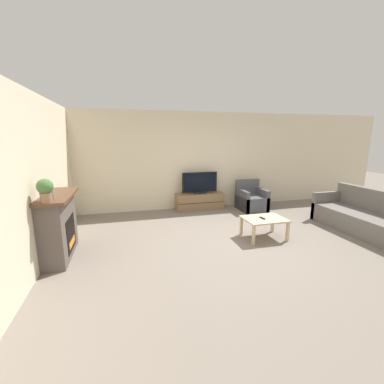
{
  "coord_description": "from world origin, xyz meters",
  "views": [
    {
      "loc": [
        -2.12,
        -4.44,
        2.0
      ],
      "look_at": [
        -0.73,
        0.78,
        0.85
      ],
      "focal_mm": 24.0,
      "sensor_mm": 36.0,
      "label": 1
    }
  ],
  "objects_px": {
    "tv_stand": "(200,201)",
    "coffee_table": "(264,221)",
    "fireplace": "(59,225)",
    "tv": "(200,184)",
    "potted_plant": "(45,189)",
    "mantel_vase_left": "(49,191)",
    "remote": "(262,218)",
    "couch": "(372,221)",
    "armchair": "(251,200)"
  },
  "relations": [
    {
      "from": "tv_stand",
      "to": "coffee_table",
      "type": "height_order",
      "value": "tv_stand"
    },
    {
      "from": "fireplace",
      "to": "tv",
      "type": "distance_m",
      "value": 3.85
    },
    {
      "from": "potted_plant",
      "to": "coffee_table",
      "type": "height_order",
      "value": "potted_plant"
    },
    {
      "from": "fireplace",
      "to": "mantel_vase_left",
      "type": "height_order",
      "value": "mantel_vase_left"
    },
    {
      "from": "fireplace",
      "to": "potted_plant",
      "type": "relative_size",
      "value": 3.79
    },
    {
      "from": "potted_plant",
      "to": "remote",
      "type": "height_order",
      "value": "potted_plant"
    },
    {
      "from": "tv",
      "to": "couch",
      "type": "distance_m",
      "value": 4.07
    },
    {
      "from": "mantel_vase_left",
      "to": "potted_plant",
      "type": "distance_m",
      "value": 0.17
    },
    {
      "from": "fireplace",
      "to": "remote",
      "type": "relative_size",
      "value": 8.48
    },
    {
      "from": "fireplace",
      "to": "remote",
      "type": "bearing_deg",
      "value": -2.51
    },
    {
      "from": "mantel_vase_left",
      "to": "armchair",
      "type": "bearing_deg",
      "value": 26.27
    },
    {
      "from": "potted_plant",
      "to": "armchair",
      "type": "height_order",
      "value": "potted_plant"
    },
    {
      "from": "armchair",
      "to": "potted_plant",
      "type": "bearing_deg",
      "value": -152.1
    },
    {
      "from": "coffee_table",
      "to": "remote",
      "type": "height_order",
      "value": "remote"
    },
    {
      "from": "tv_stand",
      "to": "remote",
      "type": "xyz_separation_m",
      "value": [
        0.6,
        -2.4,
        0.2
      ]
    },
    {
      "from": "couch",
      "to": "tv_stand",
      "type": "bearing_deg",
      "value": 136.72
    },
    {
      "from": "tv_stand",
      "to": "coffee_table",
      "type": "bearing_deg",
      "value": -74.85
    },
    {
      "from": "armchair",
      "to": "coffee_table",
      "type": "bearing_deg",
      "value": -110.75
    },
    {
      "from": "mantel_vase_left",
      "to": "potted_plant",
      "type": "bearing_deg",
      "value": -90.0
    },
    {
      "from": "mantel_vase_left",
      "to": "tv",
      "type": "xyz_separation_m",
      "value": [
        3.12,
        2.62,
        -0.48
      ]
    },
    {
      "from": "remote",
      "to": "tv",
      "type": "bearing_deg",
      "value": 97.84
    },
    {
      "from": "armchair",
      "to": "couch",
      "type": "height_order",
      "value": "couch"
    },
    {
      "from": "armchair",
      "to": "couch",
      "type": "relative_size",
      "value": 0.33
    },
    {
      "from": "remote",
      "to": "couch",
      "type": "height_order",
      "value": "couch"
    },
    {
      "from": "remote",
      "to": "potted_plant",
      "type": "bearing_deg",
      "value": 179.86
    },
    {
      "from": "coffee_table",
      "to": "tv",
      "type": "bearing_deg",
      "value": 105.16
    },
    {
      "from": "coffee_table",
      "to": "couch",
      "type": "relative_size",
      "value": 0.33
    },
    {
      "from": "fireplace",
      "to": "armchair",
      "type": "distance_m",
      "value": 4.91
    },
    {
      "from": "tv_stand",
      "to": "armchair",
      "type": "relative_size",
      "value": 1.65
    },
    {
      "from": "fireplace",
      "to": "mantel_vase_left",
      "type": "bearing_deg",
      "value": -87.54
    },
    {
      "from": "mantel_vase_left",
      "to": "couch",
      "type": "distance_m",
      "value": 6.14
    },
    {
      "from": "fireplace",
      "to": "couch",
      "type": "height_order",
      "value": "fireplace"
    },
    {
      "from": "tv",
      "to": "armchair",
      "type": "bearing_deg",
      "value": -15.48
    },
    {
      "from": "potted_plant",
      "to": "armchair",
      "type": "relative_size",
      "value": 0.42
    },
    {
      "from": "mantel_vase_left",
      "to": "armchair",
      "type": "distance_m",
      "value": 5.13
    },
    {
      "from": "tv",
      "to": "fireplace",
      "type": "bearing_deg",
      "value": -144.58
    },
    {
      "from": "coffee_table",
      "to": "potted_plant",
      "type": "bearing_deg",
      "value": -173.98
    },
    {
      "from": "tv",
      "to": "remote",
      "type": "xyz_separation_m",
      "value": [
        0.6,
        -2.39,
        -0.31
      ]
    },
    {
      "from": "potted_plant",
      "to": "tv",
      "type": "bearing_deg",
      "value": 41.74
    },
    {
      "from": "mantel_vase_left",
      "to": "remote",
      "type": "relative_size",
      "value": 1.84
    },
    {
      "from": "tv",
      "to": "remote",
      "type": "relative_size",
      "value": 6.54
    },
    {
      "from": "couch",
      "to": "remote",
      "type": "bearing_deg",
      "value": 170.82
    },
    {
      "from": "remote",
      "to": "couch",
      "type": "relative_size",
      "value": 0.06
    },
    {
      "from": "tv_stand",
      "to": "coffee_table",
      "type": "distance_m",
      "value": 2.48
    },
    {
      "from": "coffee_table",
      "to": "couch",
      "type": "xyz_separation_m",
      "value": [
        2.3,
        -0.39,
        -0.07
      ]
    },
    {
      "from": "mantel_vase_left",
      "to": "coffee_table",
      "type": "height_order",
      "value": "mantel_vase_left"
    },
    {
      "from": "potted_plant",
      "to": "remote",
      "type": "xyz_separation_m",
      "value": [
        3.71,
        0.39,
        -0.85
      ]
    },
    {
      "from": "fireplace",
      "to": "tv_stand",
      "type": "height_order",
      "value": "fireplace"
    },
    {
      "from": "coffee_table",
      "to": "fireplace",
      "type": "bearing_deg",
      "value": 177.64
    },
    {
      "from": "tv_stand",
      "to": "potted_plant",
      "type": "bearing_deg",
      "value": -138.24
    }
  ]
}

